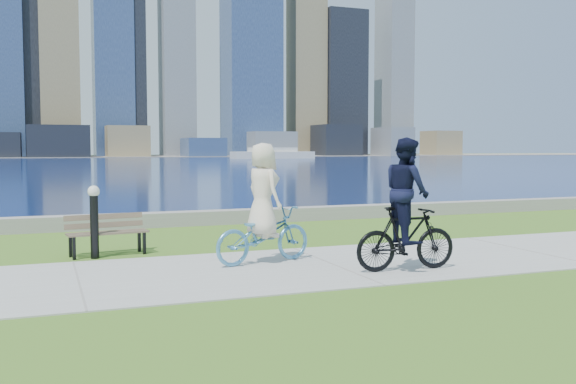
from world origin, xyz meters
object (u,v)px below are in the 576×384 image
object	(u,v)px
cyclist_woman	(263,219)
cyclist_man	(406,215)
park_bench	(107,230)
bollard_lamp	(94,217)

from	to	relation	value
cyclist_woman	cyclist_man	xyz separation A→B (m)	(1.88, -1.43, 0.13)
park_bench	cyclist_woman	size ratio (longest dim) A/B	0.74
cyclist_man	bollard_lamp	bearing A→B (deg)	60.07
bollard_lamp	cyclist_man	world-z (taller)	cyclist_man
cyclist_woman	bollard_lamp	bearing A→B (deg)	44.88
park_bench	cyclist_man	distance (m)	5.38
park_bench	cyclist_woman	bearing A→B (deg)	-46.84
bollard_lamp	park_bench	bearing A→B (deg)	52.81
park_bench	cyclist_woman	distance (m)	3.02
cyclist_woman	cyclist_man	world-z (taller)	cyclist_man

